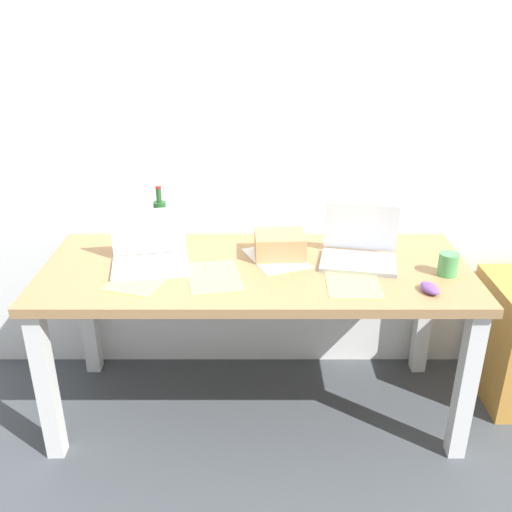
{
  "coord_description": "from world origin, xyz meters",
  "views": [
    {
      "loc": [
        0.0,
        -2.15,
        1.75
      ],
      "look_at": [
        0.0,
        0.0,
        0.79
      ],
      "focal_mm": 39.41,
      "sensor_mm": 36.0,
      "label": 1
    }
  ],
  "objects_px": {
    "beer_bottle": "(161,221)",
    "coffee_mug": "(448,264)",
    "computer_mouse": "(430,288)",
    "desk": "(256,287)",
    "laptop_left": "(150,254)",
    "cardboard_box": "(280,245)",
    "laptop_right": "(359,250)"
  },
  "relations": [
    {
      "from": "beer_bottle",
      "to": "cardboard_box",
      "type": "distance_m",
      "value": 0.57
    },
    {
      "from": "computer_mouse",
      "to": "cardboard_box",
      "type": "bearing_deg",
      "value": 132.6
    },
    {
      "from": "computer_mouse",
      "to": "laptop_left",
      "type": "bearing_deg",
      "value": 150.96
    },
    {
      "from": "laptop_left",
      "to": "computer_mouse",
      "type": "distance_m",
      "value": 1.15
    },
    {
      "from": "beer_bottle",
      "to": "coffee_mug",
      "type": "distance_m",
      "value": 1.27
    },
    {
      "from": "laptop_right",
      "to": "cardboard_box",
      "type": "xyz_separation_m",
      "value": [
        -0.34,
        0.05,
        0.0
      ]
    },
    {
      "from": "desk",
      "to": "cardboard_box",
      "type": "relative_size",
      "value": 8.39
    },
    {
      "from": "beer_bottle",
      "to": "computer_mouse",
      "type": "xyz_separation_m",
      "value": [
        1.11,
        -0.49,
        -0.09
      ]
    },
    {
      "from": "laptop_left",
      "to": "beer_bottle",
      "type": "xyz_separation_m",
      "value": [
        0.01,
        0.24,
        0.06
      ]
    },
    {
      "from": "beer_bottle",
      "to": "computer_mouse",
      "type": "relative_size",
      "value": 2.71
    },
    {
      "from": "beer_bottle",
      "to": "coffee_mug",
      "type": "height_order",
      "value": "beer_bottle"
    },
    {
      "from": "desk",
      "to": "computer_mouse",
      "type": "xyz_separation_m",
      "value": [
        0.67,
        -0.23,
        0.11
      ]
    },
    {
      "from": "beer_bottle",
      "to": "coffee_mug",
      "type": "relative_size",
      "value": 2.86
    },
    {
      "from": "laptop_right",
      "to": "coffee_mug",
      "type": "relative_size",
      "value": 3.76
    },
    {
      "from": "cardboard_box",
      "to": "computer_mouse",
      "type": "bearing_deg",
      "value": -30.92
    },
    {
      "from": "desk",
      "to": "computer_mouse",
      "type": "bearing_deg",
      "value": -18.84
    },
    {
      "from": "laptop_right",
      "to": "coffee_mug",
      "type": "distance_m",
      "value": 0.37
    },
    {
      "from": "cardboard_box",
      "to": "coffee_mug",
      "type": "relative_size",
      "value": 2.27
    },
    {
      "from": "desk",
      "to": "beer_bottle",
      "type": "bearing_deg",
      "value": 148.74
    },
    {
      "from": "laptop_left",
      "to": "computer_mouse",
      "type": "xyz_separation_m",
      "value": [
        1.12,
        -0.25,
        -0.03
      ]
    },
    {
      "from": "laptop_left",
      "to": "cardboard_box",
      "type": "height_order",
      "value": "laptop_left"
    },
    {
      "from": "computer_mouse",
      "to": "cardboard_box",
      "type": "distance_m",
      "value": 0.66
    },
    {
      "from": "cardboard_box",
      "to": "coffee_mug",
      "type": "distance_m",
      "value": 0.7
    },
    {
      "from": "laptop_right",
      "to": "beer_bottle",
      "type": "distance_m",
      "value": 0.91
    },
    {
      "from": "desk",
      "to": "laptop_left",
      "type": "height_order",
      "value": "laptop_left"
    },
    {
      "from": "beer_bottle",
      "to": "computer_mouse",
      "type": "bearing_deg",
      "value": -24.05
    },
    {
      "from": "laptop_left",
      "to": "beer_bottle",
      "type": "distance_m",
      "value": 0.25
    },
    {
      "from": "computer_mouse",
      "to": "cardboard_box",
      "type": "height_order",
      "value": "cardboard_box"
    },
    {
      "from": "laptop_right",
      "to": "cardboard_box",
      "type": "height_order",
      "value": "laptop_right"
    },
    {
      "from": "desk",
      "to": "laptop_left",
      "type": "bearing_deg",
      "value": 177.33
    },
    {
      "from": "cardboard_box",
      "to": "laptop_right",
      "type": "bearing_deg",
      "value": -7.68
    },
    {
      "from": "desk",
      "to": "coffee_mug",
      "type": "xyz_separation_m",
      "value": [
        0.78,
        -0.08,
        0.14
      ]
    }
  ]
}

